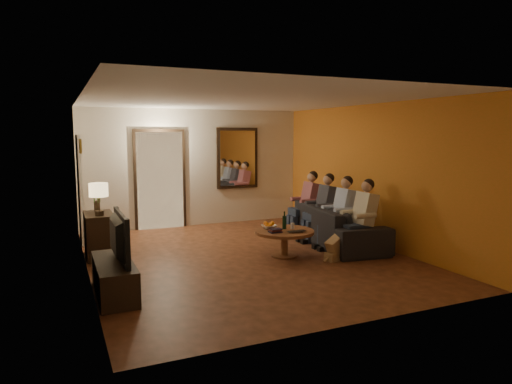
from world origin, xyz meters
name	(u,v)px	position (x,y,z in m)	size (l,w,h in m)	color
floor	(247,257)	(0.00, 0.00, 0.00)	(5.00, 6.00, 0.01)	#472513
ceiling	(246,99)	(0.00, 0.00, 2.60)	(5.00, 6.00, 0.01)	white
back_wall	(195,168)	(0.00, 3.00, 1.30)	(5.00, 0.02, 2.60)	beige
front_wall	(357,206)	(0.00, -3.00, 1.30)	(5.00, 0.02, 2.60)	beige
left_wall	(85,187)	(-2.50, 0.00, 1.30)	(0.02, 6.00, 2.60)	beige
right_wall	(370,175)	(2.50, 0.00, 1.30)	(0.02, 6.00, 2.60)	beige
orange_accent	(370,175)	(2.49, 0.00, 1.30)	(0.01, 6.00, 2.60)	orange
kitchen_doorway	(160,180)	(-0.80, 2.98, 1.05)	(1.00, 0.06, 2.10)	#FFE0A5
door_trim	(160,181)	(-0.80, 2.97, 1.05)	(1.12, 0.04, 2.22)	black
fridge_glimpse	(172,187)	(-0.55, 2.98, 0.90)	(0.45, 0.03, 1.70)	silver
mirror_frame	(237,158)	(1.00, 2.96, 1.50)	(1.00, 0.05, 1.40)	black
mirror_glass	(238,158)	(1.00, 2.93, 1.50)	(0.86, 0.02, 1.26)	white
white_door	(80,189)	(-2.46, 2.30, 1.02)	(0.06, 0.85, 2.04)	white
framed_art	(80,146)	(-2.47, 1.30, 1.85)	(0.03, 0.28, 0.24)	#B28C33
art_canvas	(81,146)	(-2.46, 1.30, 1.85)	(0.01, 0.22, 0.18)	brown
dresser	(99,235)	(-2.25, 1.03, 0.37)	(0.45, 0.83, 0.74)	black
table_lamp	(99,199)	(-2.25, 0.81, 1.01)	(0.30, 0.30, 0.54)	beige
flower_vase	(97,199)	(-2.25, 1.25, 0.96)	(0.14, 0.14, 0.44)	red
tv_stand	(114,278)	(-2.25, -0.99, 0.22)	(0.45, 1.32, 0.44)	black
tv	(113,237)	(-2.25, -0.99, 0.75)	(0.14, 1.08, 0.62)	black
sofa	(336,224)	(1.92, 0.22, 0.36)	(0.97, 2.48, 0.72)	black
person_a	(362,221)	(1.82, -0.68, 0.60)	(0.60, 0.40, 1.20)	tan
person_b	(341,215)	(1.82, -0.08, 0.60)	(0.60, 0.40, 1.20)	tan
person_c	(323,210)	(1.82, 0.52, 0.60)	(0.60, 0.40, 1.20)	tan
person_d	(308,206)	(1.82, 1.12, 0.60)	(0.60, 0.40, 1.20)	tan
dog	(338,243)	(1.32, -0.74, 0.28)	(0.56, 0.24, 0.56)	#986646
coffee_table	(284,243)	(0.59, -0.22, 0.23)	(1.00, 1.00, 0.45)	brown
bowl	(269,227)	(0.41, 0.00, 0.48)	(0.26, 0.26, 0.06)	white
oranges	(269,223)	(0.41, 0.00, 0.55)	(0.20, 0.20, 0.08)	orange
wine_bottle	(284,220)	(0.64, -0.12, 0.60)	(0.07, 0.07, 0.31)	black
wine_glass	(293,226)	(0.77, -0.17, 0.50)	(0.06, 0.06, 0.10)	silver
book_stack	(275,230)	(0.37, -0.32, 0.48)	(0.20, 0.15, 0.07)	black
laptop	(298,232)	(0.69, -0.50, 0.46)	(0.33, 0.21, 0.03)	black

